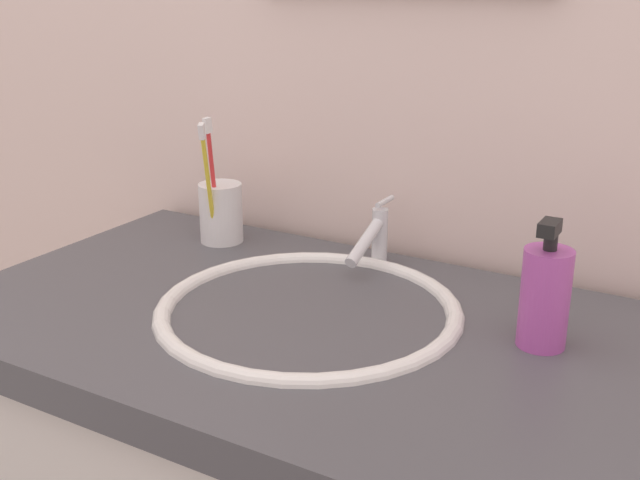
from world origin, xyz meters
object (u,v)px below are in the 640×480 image
(toothbrush_yellow, at_px, (208,178))
(soap_dispenser, at_px, (545,296))
(toothbrush_red, at_px, (212,173))
(faucet, at_px, (375,236))
(toothbrush_cup, at_px, (221,213))

(toothbrush_yellow, xyz_separation_m, soap_dispenser, (0.55, -0.07, -0.06))
(soap_dispenser, bearing_deg, toothbrush_yellow, 172.95)
(toothbrush_yellow, distance_m, toothbrush_red, 0.03)
(toothbrush_yellow, xyz_separation_m, toothbrush_red, (-0.01, 0.03, 0.00))
(faucet, distance_m, toothbrush_red, 0.28)
(toothbrush_yellow, height_order, soap_dispenser, toothbrush_yellow)
(toothbrush_red, relative_size, soap_dispenser, 1.29)
(toothbrush_cup, relative_size, toothbrush_yellow, 0.48)
(toothbrush_yellow, bearing_deg, toothbrush_cup, 106.15)
(faucet, xyz_separation_m, toothbrush_cup, (-0.27, -0.02, 0.00))
(toothbrush_cup, bearing_deg, toothbrush_yellow, -73.85)
(faucet, height_order, toothbrush_cup, same)
(toothbrush_red, height_order, soap_dispenser, toothbrush_red)
(toothbrush_yellow, height_order, toothbrush_red, same)
(faucet, bearing_deg, soap_dispenser, -25.58)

